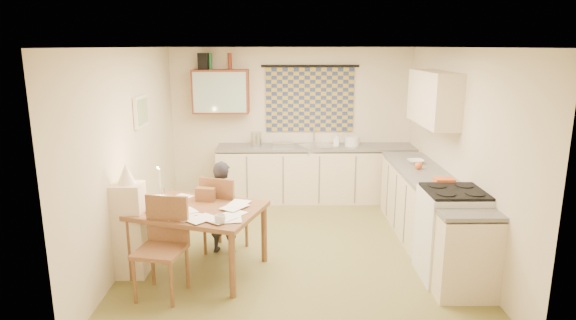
{
  "coord_description": "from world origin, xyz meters",
  "views": [
    {
      "loc": [
        -0.16,
        -5.75,
        2.51
      ],
      "look_at": [
        -0.09,
        0.2,
        1.1
      ],
      "focal_mm": 30.0,
      "sensor_mm": 36.0,
      "label": 1
    }
  ],
  "objects_px": {
    "shelf_stand": "(130,230)",
    "dining_table": "(200,239)",
    "chair_far": "(225,228)",
    "counter_right": "(429,213)",
    "counter_back": "(318,174)",
    "stove": "(452,234)",
    "person": "(222,207)"
  },
  "relations": [
    {
      "from": "dining_table",
      "to": "person",
      "type": "bearing_deg",
      "value": 86.97
    },
    {
      "from": "counter_right",
      "to": "stove",
      "type": "xyz_separation_m",
      "value": [
        -0.0,
        -0.84,
        0.05
      ]
    },
    {
      "from": "chair_far",
      "to": "shelf_stand",
      "type": "distance_m",
      "value": 1.18
    },
    {
      "from": "counter_right",
      "to": "shelf_stand",
      "type": "height_order",
      "value": "shelf_stand"
    },
    {
      "from": "counter_back",
      "to": "chair_far",
      "type": "height_order",
      "value": "chair_far"
    },
    {
      "from": "counter_right",
      "to": "counter_back",
      "type": "bearing_deg",
      "value": 123.17
    },
    {
      "from": "person",
      "to": "shelf_stand",
      "type": "xyz_separation_m",
      "value": [
        -0.94,
        -0.61,
        -0.05
      ]
    },
    {
      "from": "counter_back",
      "to": "person",
      "type": "height_order",
      "value": "person"
    },
    {
      "from": "counter_right",
      "to": "dining_table",
      "type": "relative_size",
      "value": 1.85
    },
    {
      "from": "stove",
      "to": "person",
      "type": "distance_m",
      "value": 2.69
    },
    {
      "from": "stove",
      "to": "shelf_stand",
      "type": "distance_m",
      "value": 3.54
    },
    {
      "from": "chair_far",
      "to": "counter_right",
      "type": "bearing_deg",
      "value": -156.27
    },
    {
      "from": "stove",
      "to": "dining_table",
      "type": "height_order",
      "value": "stove"
    },
    {
      "from": "dining_table",
      "to": "person",
      "type": "relative_size",
      "value": 1.36
    },
    {
      "from": "counter_back",
      "to": "chair_far",
      "type": "distance_m",
      "value": 2.44
    },
    {
      "from": "dining_table",
      "to": "person",
      "type": "xyz_separation_m",
      "value": [
        0.2,
        0.5,
        0.21
      ]
    },
    {
      "from": "counter_back",
      "to": "counter_right",
      "type": "relative_size",
      "value": 1.12
    },
    {
      "from": "person",
      "to": "shelf_stand",
      "type": "distance_m",
      "value": 1.12
    },
    {
      "from": "counter_back",
      "to": "shelf_stand",
      "type": "bearing_deg",
      "value": -130.1
    },
    {
      "from": "chair_far",
      "to": "person",
      "type": "xyz_separation_m",
      "value": [
        -0.02,
        -0.03,
        0.28
      ]
    },
    {
      "from": "counter_back",
      "to": "person",
      "type": "bearing_deg",
      "value": -122.44
    },
    {
      "from": "chair_far",
      "to": "shelf_stand",
      "type": "xyz_separation_m",
      "value": [
        -0.97,
        -0.64,
        0.23
      ]
    },
    {
      "from": "counter_back",
      "to": "counter_right",
      "type": "height_order",
      "value": "same"
    },
    {
      "from": "shelf_stand",
      "to": "dining_table",
      "type": "bearing_deg",
      "value": 8.24
    },
    {
      "from": "stove",
      "to": "shelf_stand",
      "type": "height_order",
      "value": "shelf_stand"
    },
    {
      "from": "shelf_stand",
      "to": "stove",
      "type": "bearing_deg",
      "value": -1.42
    },
    {
      "from": "counter_back",
      "to": "dining_table",
      "type": "height_order",
      "value": "counter_back"
    },
    {
      "from": "stove",
      "to": "chair_far",
      "type": "xyz_separation_m",
      "value": [
        -2.57,
        0.72,
        -0.2
      ]
    },
    {
      "from": "stove",
      "to": "chair_far",
      "type": "bearing_deg",
      "value": 164.31
    },
    {
      "from": "counter_right",
      "to": "shelf_stand",
      "type": "relative_size",
      "value": 2.76
    },
    {
      "from": "dining_table",
      "to": "chair_far",
      "type": "bearing_deg",
      "value": 85.89
    },
    {
      "from": "stove",
      "to": "chair_far",
      "type": "relative_size",
      "value": 1.02
    }
  ]
}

